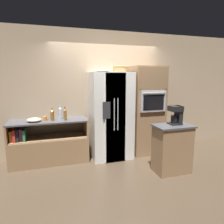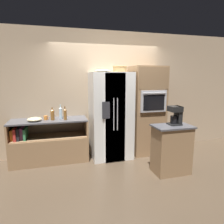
{
  "view_description": "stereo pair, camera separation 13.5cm",
  "coord_description": "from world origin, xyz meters",
  "px_view_note": "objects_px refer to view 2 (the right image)",
  "views": [
    {
      "loc": [
        -1.26,
        -4.03,
        1.79
      ],
      "look_at": [
        -0.01,
        -0.0,
        1.03
      ],
      "focal_mm": 32.0,
      "sensor_mm": 36.0,
      "label": 1
    },
    {
      "loc": [
        -1.13,
        -4.07,
        1.79
      ],
      "look_at": [
        -0.01,
        -0.0,
        1.03
      ],
      "focal_mm": 32.0,
      "sensor_mm": 36.0,
      "label": 2
    }
  ],
  "objects_px": {
    "refrigerator": "(111,116)",
    "bottle_tall": "(52,114)",
    "wall_oven": "(146,110)",
    "mixing_bowl": "(34,119)",
    "bottle_wide": "(61,113)",
    "wicker_basket": "(120,69)",
    "mug": "(46,118)",
    "fruit_bowl": "(103,71)",
    "coffee_maker": "(176,115)",
    "bottle_short": "(65,114)"
  },
  "relations": [
    {
      "from": "mug",
      "to": "mixing_bowl",
      "type": "bearing_deg",
      "value": -161.17
    },
    {
      "from": "bottle_wide",
      "to": "mug",
      "type": "height_order",
      "value": "bottle_wide"
    },
    {
      "from": "wicker_basket",
      "to": "fruit_bowl",
      "type": "bearing_deg",
      "value": -179.19
    },
    {
      "from": "bottle_tall",
      "to": "coffee_maker",
      "type": "height_order",
      "value": "coffee_maker"
    },
    {
      "from": "fruit_bowl",
      "to": "bottle_tall",
      "type": "distance_m",
      "value": 1.37
    },
    {
      "from": "mug",
      "to": "bottle_short",
      "type": "bearing_deg",
      "value": -15.0
    },
    {
      "from": "wicker_basket",
      "to": "coffee_maker",
      "type": "bearing_deg",
      "value": -50.88
    },
    {
      "from": "refrigerator",
      "to": "bottle_wide",
      "type": "distance_m",
      "value": 1.07
    },
    {
      "from": "bottle_short",
      "to": "wicker_basket",
      "type": "bearing_deg",
      "value": -1.16
    },
    {
      "from": "bottle_wide",
      "to": "bottle_tall",
      "type": "bearing_deg",
      "value": -150.95
    },
    {
      "from": "mixing_bowl",
      "to": "bottle_tall",
      "type": "bearing_deg",
      "value": 3.09
    },
    {
      "from": "bottle_tall",
      "to": "coffee_maker",
      "type": "xyz_separation_m",
      "value": [
        2.2,
        -1.03,
        0.07
      ]
    },
    {
      "from": "wicker_basket",
      "to": "mug",
      "type": "relative_size",
      "value": 2.76
    },
    {
      "from": "bottle_tall",
      "to": "mug",
      "type": "bearing_deg",
      "value": 158.76
    },
    {
      "from": "bottle_short",
      "to": "bottle_wide",
      "type": "height_order",
      "value": "bottle_wide"
    },
    {
      "from": "fruit_bowl",
      "to": "coffee_maker",
      "type": "xyz_separation_m",
      "value": [
        1.15,
        -0.95,
        -0.81
      ]
    },
    {
      "from": "wall_oven",
      "to": "refrigerator",
      "type": "bearing_deg",
      "value": -177.43
    },
    {
      "from": "mug",
      "to": "coffee_maker",
      "type": "xyz_separation_m",
      "value": [
        2.33,
        -1.09,
        0.15
      ]
    },
    {
      "from": "refrigerator",
      "to": "mixing_bowl",
      "type": "height_order",
      "value": "refrigerator"
    },
    {
      "from": "bottle_wide",
      "to": "mug",
      "type": "distance_m",
      "value": 0.32
    },
    {
      "from": "mug",
      "to": "coffee_maker",
      "type": "bearing_deg",
      "value": -24.95
    },
    {
      "from": "bottle_tall",
      "to": "bottle_wide",
      "type": "height_order",
      "value": "bottle_wide"
    },
    {
      "from": "bottle_tall",
      "to": "fruit_bowl",
      "type": "bearing_deg",
      "value": -4.34
    },
    {
      "from": "wicker_basket",
      "to": "mug",
      "type": "distance_m",
      "value": 1.85
    },
    {
      "from": "fruit_bowl",
      "to": "refrigerator",
      "type": "bearing_deg",
      "value": 16.97
    },
    {
      "from": "bottle_short",
      "to": "coffee_maker",
      "type": "height_order",
      "value": "coffee_maker"
    },
    {
      "from": "fruit_bowl",
      "to": "bottle_tall",
      "type": "xyz_separation_m",
      "value": [
        -1.05,
        0.08,
        -0.88
      ]
    },
    {
      "from": "bottle_tall",
      "to": "mixing_bowl",
      "type": "height_order",
      "value": "bottle_tall"
    },
    {
      "from": "refrigerator",
      "to": "mug",
      "type": "relative_size",
      "value": 17.04
    },
    {
      "from": "bottle_wide",
      "to": "mixing_bowl",
      "type": "xyz_separation_m",
      "value": [
        -0.51,
        -0.11,
        -0.09
      ]
    },
    {
      "from": "fruit_bowl",
      "to": "mixing_bowl",
      "type": "xyz_separation_m",
      "value": [
        -1.39,
        0.06,
        -0.96
      ]
    },
    {
      "from": "fruit_bowl",
      "to": "mixing_bowl",
      "type": "height_order",
      "value": "fruit_bowl"
    },
    {
      "from": "refrigerator",
      "to": "bottle_tall",
      "type": "relative_size",
      "value": 7.17
    },
    {
      "from": "refrigerator",
      "to": "bottle_tall",
      "type": "distance_m",
      "value": 1.23
    },
    {
      "from": "wicker_basket",
      "to": "coffee_maker",
      "type": "xyz_separation_m",
      "value": [
        0.78,
        -0.96,
        -0.85
      ]
    },
    {
      "from": "wicker_basket",
      "to": "wall_oven",
      "type": "bearing_deg",
      "value": 7.43
    },
    {
      "from": "wall_oven",
      "to": "mug",
      "type": "xyz_separation_m",
      "value": [
        -2.24,
        0.04,
        -0.06
      ]
    },
    {
      "from": "bottle_tall",
      "to": "coffee_maker",
      "type": "relative_size",
      "value": 0.76
    },
    {
      "from": "fruit_bowl",
      "to": "mixing_bowl",
      "type": "bearing_deg",
      "value": 177.51
    },
    {
      "from": "mixing_bowl",
      "to": "wall_oven",
      "type": "bearing_deg",
      "value": 0.79
    },
    {
      "from": "refrigerator",
      "to": "bottle_short",
      "type": "relative_size",
      "value": 6.71
    },
    {
      "from": "refrigerator",
      "to": "wicker_basket",
      "type": "xyz_separation_m",
      "value": [
        0.19,
        -0.05,
        1.01
      ]
    },
    {
      "from": "bottle_tall",
      "to": "mixing_bowl",
      "type": "xyz_separation_m",
      "value": [
        -0.35,
        -0.02,
        -0.08
      ]
    },
    {
      "from": "wicker_basket",
      "to": "bottle_wide",
      "type": "relative_size",
      "value": 1.0
    },
    {
      "from": "bottle_tall",
      "to": "refrigerator",
      "type": "bearing_deg",
      "value": -1.12
    },
    {
      "from": "wicker_basket",
      "to": "mixing_bowl",
      "type": "xyz_separation_m",
      "value": [
        -1.76,
        0.06,
        -1.0
      ]
    },
    {
      "from": "wicker_basket",
      "to": "mug",
      "type": "height_order",
      "value": "wicker_basket"
    },
    {
      "from": "bottle_tall",
      "to": "wall_oven",
      "type": "bearing_deg",
      "value": 0.41
    },
    {
      "from": "bottle_tall",
      "to": "bottle_wide",
      "type": "bearing_deg",
      "value": 29.05
    },
    {
      "from": "wicker_basket",
      "to": "bottle_tall",
      "type": "xyz_separation_m",
      "value": [
        -1.42,
        0.07,
        -0.92
      ]
    }
  ]
}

